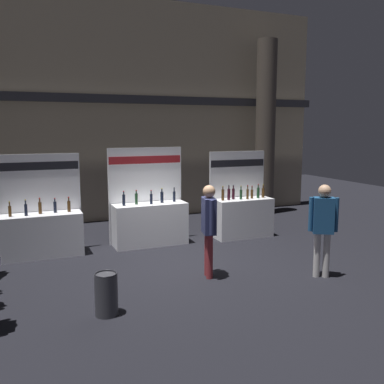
# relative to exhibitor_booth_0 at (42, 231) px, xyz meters

# --- Properties ---
(ground_plane) EXTENTS (26.58, 26.58, 0.00)m
(ground_plane) POSITION_rel_exhibitor_booth_0_xyz_m (2.58, -1.87, -0.57)
(ground_plane) COLOR black
(hall_colonnade) EXTENTS (13.29, 1.41, 6.63)m
(hall_colonnade) POSITION_rel_exhibitor_booth_0_xyz_m (2.58, 3.04, 2.66)
(hall_colonnade) COLOR gray
(hall_colonnade) RESTS_ON ground_plane
(exhibitor_booth_0) EXTENTS (1.79, 0.66, 2.24)m
(exhibitor_booth_0) POSITION_rel_exhibitor_booth_0_xyz_m (0.00, 0.00, 0.00)
(exhibitor_booth_0) COLOR white
(exhibitor_booth_0) RESTS_ON ground_plane
(exhibitor_booth_1) EXTENTS (1.85, 0.66, 2.34)m
(exhibitor_booth_1) POSITION_rel_exhibitor_booth_0_xyz_m (2.47, -0.01, 0.03)
(exhibitor_booth_1) COLOR white
(exhibitor_booth_1) RESTS_ON ground_plane
(exhibitor_booth_2) EXTENTS (1.59, 0.66, 2.21)m
(exhibitor_booth_2) POSITION_rel_exhibitor_booth_0_xyz_m (4.91, -0.20, 0.02)
(exhibitor_booth_2) COLOR white
(exhibitor_booth_2) RESTS_ON ground_plane
(trash_bin) EXTENTS (0.35, 0.35, 0.66)m
(trash_bin) POSITION_rel_exhibitor_booth_0_xyz_m (0.69, -3.56, -0.24)
(trash_bin) COLOR #38383D
(trash_bin) RESTS_ON ground_plane
(visitor_2) EXTENTS (0.48, 0.38, 1.77)m
(visitor_2) POSITION_rel_exhibitor_booth_0_xyz_m (4.79, -3.46, 0.49)
(visitor_2) COLOR silver
(visitor_2) RESTS_ON ground_plane
(visitor_7) EXTENTS (0.30, 0.56, 1.76)m
(visitor_7) POSITION_rel_exhibitor_booth_0_xyz_m (2.82, -2.64, 0.48)
(visitor_7) COLOR maroon
(visitor_7) RESTS_ON ground_plane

